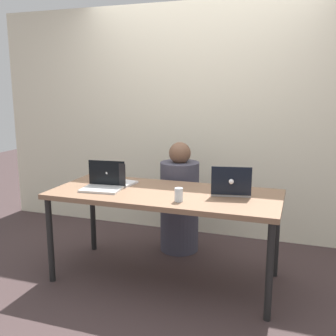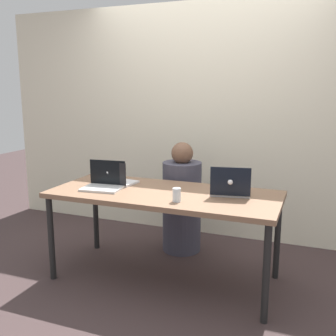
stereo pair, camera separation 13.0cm
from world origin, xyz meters
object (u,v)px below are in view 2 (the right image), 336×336
Objects in this scene: person_at_center at (182,203)px; laptop_back_right at (230,189)px; laptop_back_left at (115,179)px; laptop_front_left at (104,183)px; water_glass_right at (177,196)px.

person_at_center is 0.85m from laptop_back_right.
laptop_back_right is at bearing -172.47° from laptop_back_left.
laptop_back_left is at bearing -10.82° from laptop_back_right.
laptop_front_left is at bearing -1.31° from laptop_back_right.
laptop_back_left is at bearing 63.71° from person_at_center.
water_glass_right is (0.25, -0.84, 0.32)m from person_at_center.
laptop_back_right reaches higher than laptop_front_left.
laptop_back_right is 3.41× the size of water_glass_right.
laptop_back_left is 1.04× the size of laptop_back_right.
laptop_front_left is at bearing 95.40° from laptop_back_left.
person_at_center is 0.88m from laptop_front_left.
person_at_center is 0.75m from laptop_back_left.
laptop_back_left is 3.53× the size of water_glass_right.
laptop_back_right is at bearing 3.87° from laptop_front_left.
laptop_front_left is 1.03m from laptop_back_right.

